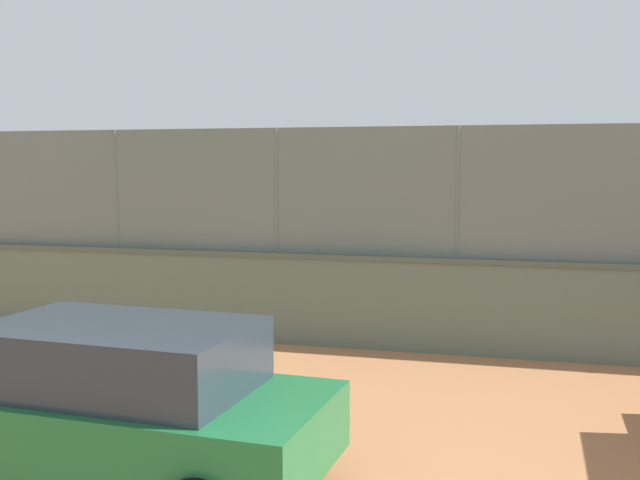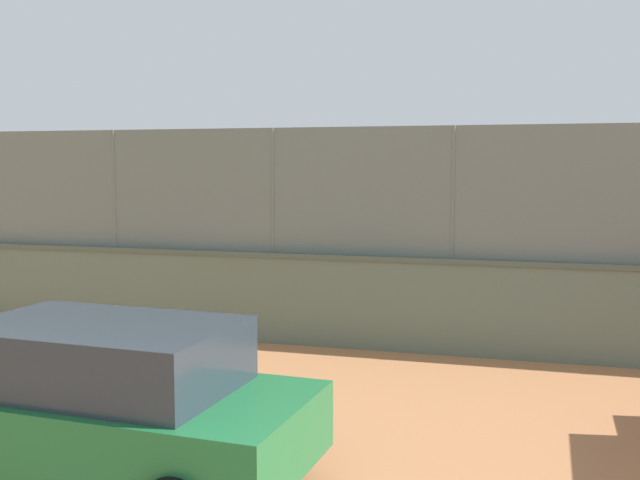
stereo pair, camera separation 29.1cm
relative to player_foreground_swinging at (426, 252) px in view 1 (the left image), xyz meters
The scene contains 8 objects.
ground_plane 7.98m from the player_foreground_swinging, 72.42° to the right, with size 260.00×260.00×0.00m, color #B27247.
perimeter_wall 6.63m from the player_foreground_swinging, 75.99° to the left, with size 24.64×1.05×1.56m.
fence_panel_on_wall 6.86m from the player_foreground_swinging, 75.99° to the left, with size 24.21×0.72×2.10m.
player_foreground_swinging is the anchor object (origin of this frame).
player_at_service_line 5.23m from the player_foreground_swinging, 39.47° to the left, with size 1.20×0.70×1.55m.
sports_ball 1.39m from the player_foreground_swinging, 151.32° to the left, with size 0.18×0.18×0.18m, color #3399D8.
spare_ball_by_wall 5.07m from the player_foreground_swinging, 89.05° to the left, with size 0.12×0.12×0.12m, color orange.
parked_car_green 12.38m from the player_foreground_swinging, 84.31° to the left, with size 4.49×2.14×1.57m.
Camera 1 is at (-5.08, 25.96, 3.05)m, focal length 42.15 mm.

